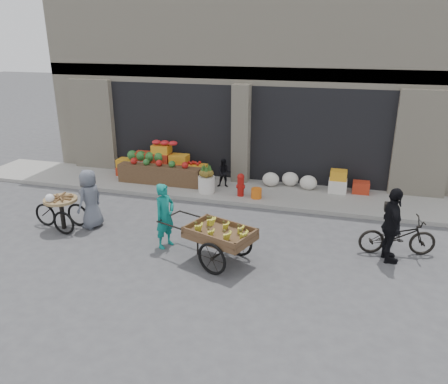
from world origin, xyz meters
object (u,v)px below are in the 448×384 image
(fire_hydrant, at_px, (241,184))
(bicycle, at_px, (397,236))
(seated_person, at_px, (224,173))
(pineapple_bin, at_px, (207,184))
(orange_bucket, at_px, (256,193))
(cyclist, at_px, (392,226))
(vendor_woman, at_px, (165,216))
(tricycle_cart, at_px, (61,208))
(vendor_grey, at_px, (90,199))
(banana_cart, at_px, (218,231))

(fire_hydrant, xyz_separation_m, bicycle, (4.26, -2.41, -0.05))
(fire_hydrant, height_order, seated_person, seated_person)
(pineapple_bin, bearing_deg, orange_bucket, -3.58)
(pineapple_bin, xyz_separation_m, bicycle, (5.36, -2.46, 0.08))
(bicycle, relative_size, cyclist, 1.00)
(vendor_woman, distance_m, bicycle, 5.36)
(seated_person, height_order, tricycle_cart, seated_person)
(seated_person, xyz_separation_m, vendor_grey, (-2.57, -3.62, 0.19))
(tricycle_cart, xyz_separation_m, bicycle, (8.20, 0.87, -0.11))
(orange_bucket, xyz_separation_m, cyclist, (3.56, -2.76, 0.59))
(orange_bucket, distance_m, seated_person, 1.42)
(fire_hydrant, bearing_deg, tricycle_cart, -140.27)
(orange_bucket, height_order, bicycle, bicycle)
(orange_bucket, relative_size, cyclist, 0.19)
(banana_cart, height_order, bicycle, banana_cart)
(orange_bucket, bearing_deg, pineapple_bin, 176.42)
(pineapple_bin, relative_size, bicycle, 0.30)
(cyclist, bearing_deg, fire_hydrant, 44.33)
(tricycle_cart, bearing_deg, seated_person, 54.27)
(tricycle_cart, height_order, bicycle, tricycle_cart)
(banana_cart, bearing_deg, fire_hydrant, 116.08)
(fire_hydrant, distance_m, orange_bucket, 0.55)
(vendor_grey, bearing_deg, orange_bucket, 139.41)
(seated_person, bearing_deg, pineapple_bin, -133.69)
(vendor_woman, distance_m, vendor_grey, 2.34)
(pineapple_bin, xyz_separation_m, cyclist, (5.16, -2.86, 0.49))
(banana_cart, distance_m, bicycle, 4.11)
(orange_bucket, xyz_separation_m, banana_cart, (-0.08, -3.82, 0.47))
(orange_bucket, bearing_deg, bicycle, -32.10)
(bicycle, bearing_deg, seated_person, 47.34)
(fire_hydrant, relative_size, vendor_grey, 0.46)
(tricycle_cart, relative_size, vendor_grey, 0.92)
(pineapple_bin, relative_size, vendor_grey, 0.33)
(seated_person, bearing_deg, vendor_grey, -135.36)
(bicycle, bearing_deg, tricycle_cart, 85.07)
(fire_hydrant, relative_size, cyclist, 0.41)
(seated_person, relative_size, vendor_grey, 0.60)
(cyclist, bearing_deg, bicycle, -37.56)
(vendor_woman, relative_size, tricycle_cart, 1.09)
(vendor_grey, bearing_deg, fire_hydrant, 143.90)
(tricycle_cart, height_order, cyclist, cyclist)
(orange_bucket, relative_size, vendor_woman, 0.20)
(fire_hydrant, relative_size, banana_cart, 0.27)
(seated_person, relative_size, tricycle_cart, 0.65)
(vendor_grey, bearing_deg, seated_person, 156.26)
(banana_cart, relative_size, bicycle, 1.52)
(vendor_woman, bearing_deg, orange_bucket, -2.71)
(vendor_woman, xyz_separation_m, cyclist, (5.04, 0.67, 0.07))
(pineapple_bin, distance_m, vendor_woman, 3.55)
(cyclist, bearing_deg, pineapple_bin, 50.02)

